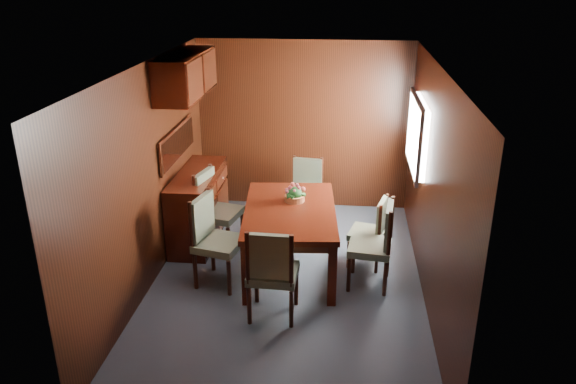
# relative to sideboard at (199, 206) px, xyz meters

# --- Properties ---
(ground) EXTENTS (4.50, 4.50, 0.00)m
(ground) POSITION_rel_sideboard_xyz_m (1.25, -1.00, -0.45)
(ground) COLOR #353D48
(ground) RESTS_ON ground
(room_shell) EXTENTS (3.06, 4.52, 2.41)m
(room_shell) POSITION_rel_sideboard_xyz_m (1.15, -0.67, 1.18)
(room_shell) COLOR black
(room_shell) RESTS_ON ground
(sideboard) EXTENTS (0.48, 1.40, 0.90)m
(sideboard) POSITION_rel_sideboard_xyz_m (0.00, 0.00, 0.00)
(sideboard) COLOR black
(sideboard) RESTS_ON ground
(dining_table) EXTENTS (1.16, 1.72, 0.77)m
(dining_table) POSITION_rel_sideboard_xyz_m (1.25, -0.69, 0.21)
(dining_table) COLOR black
(dining_table) RESTS_ON ground
(chair_left_near) EXTENTS (0.57, 0.59, 1.04)m
(chair_left_near) POSITION_rel_sideboard_xyz_m (0.44, -1.06, 0.13)
(chair_left_near) COLOR black
(chair_left_near) RESTS_ON ground
(chair_left_far) EXTENTS (0.57, 0.58, 1.03)m
(chair_left_far) POSITION_rel_sideboard_xyz_m (0.26, -0.26, 0.12)
(chair_left_far) COLOR black
(chair_left_far) RESTS_ON ground
(chair_right_near) EXTENTS (0.50, 0.52, 0.99)m
(chair_right_near) POSITION_rel_sideboard_xyz_m (2.23, -0.95, 0.10)
(chair_right_near) COLOR black
(chair_right_near) RESTS_ON ground
(chair_right_far) EXTENTS (0.48, 0.49, 0.85)m
(chair_right_far) POSITION_rel_sideboard_xyz_m (2.20, -0.49, 0.02)
(chair_right_far) COLOR black
(chair_right_far) RESTS_ON ground
(chair_head) EXTENTS (0.50, 0.48, 1.02)m
(chair_head) POSITION_rel_sideboard_xyz_m (1.18, -1.71, 0.11)
(chair_head) COLOR black
(chair_head) RESTS_ON ground
(chair_foot) EXTENTS (0.48, 0.46, 0.91)m
(chair_foot) POSITION_rel_sideboard_xyz_m (1.34, 0.63, 0.06)
(chair_foot) COLOR black
(chair_foot) RESTS_ON ground
(flower_centerpiece) EXTENTS (0.25, 0.25, 0.25)m
(flower_centerpiece) POSITION_rel_sideboard_xyz_m (1.28, -0.46, 0.44)
(flower_centerpiece) COLOR #BB6539
(flower_centerpiece) RESTS_ON dining_table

